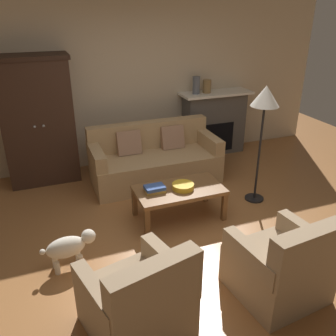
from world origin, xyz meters
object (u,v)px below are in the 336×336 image
fireplace (214,122)px  dog (69,247)px  fruit_bowl (183,186)px  mantel_vase_slate (196,85)px  floor_lamp (265,103)px  book_stack (155,189)px  armoire (38,121)px  armchair_near_right (281,267)px  mantel_vase_bronze (207,86)px  couch (154,161)px  armchair_near_left (138,302)px  coffee_table (179,192)px

fireplace → dog: bearing=-140.9°
fruit_bowl → mantel_vase_slate: mantel_vase_slate is taller
mantel_vase_slate → floor_lamp: 1.78m
fruit_bowl → mantel_vase_slate: 2.27m
book_stack → dog: 1.24m
armoire → armchair_near_right: size_ratio=2.14×
mantel_vase_bronze → armchair_near_right: size_ratio=0.25×
armoire → fireplace: bearing=1.5°
couch → dog: (-1.48, -1.62, -0.07)m
armchair_near_left → floor_lamp: 2.89m
armoire → mantel_vase_slate: armoire is taller
coffee_table → armchair_near_right: bearing=-77.4°
book_stack → mantel_vase_slate: mantel_vase_slate is taller
couch → coffee_table: 1.14m
armchair_near_left → fireplace: bearing=54.2°
armoire → armchair_near_left: bearing=-81.1°
armoire → armchair_near_left: size_ratio=2.03×
mantel_vase_slate → armchair_near_left: 4.05m
armchair_near_left → armoire: bearing=98.9°
armoire → floor_lamp: armoire is taller
mantel_vase_bronze → armchair_near_left: mantel_vase_bronze is taller
fireplace → couch: bearing=-152.8°
coffee_table → armchair_near_right: (0.36, -1.59, -0.05)m
couch → coffee_table: couch is taller
fruit_bowl → dog: bearing=-162.8°
book_stack → mantel_vase_bronze: (1.57, 1.80, 0.77)m
mantel_vase_slate → armchair_near_right: bearing=-101.6°
floor_lamp → dog: (-2.60, -0.53, -1.13)m
fireplace → dog: fireplace is taller
book_stack → floor_lamp: bearing=1.0°
couch → armchair_near_right: 2.75m
fruit_bowl → armchair_near_right: (0.31, -1.57, -0.14)m
couch → mantel_vase_slate: size_ratio=6.65×
couch → armoire: bearing=158.2°
armchair_near_left → book_stack: bearing=66.3°
dog → fireplace: bearing=39.1°
coffee_table → dog: size_ratio=1.92×
armoire → armchair_near_right: (1.87, -3.36, -0.63)m
fireplace → book_stack: (-1.75, -1.82, -0.11)m
armchair_near_right → floor_lamp: size_ratio=0.55×
fireplace → mantel_vase_slate: mantel_vase_slate is taller
coffee_table → floor_lamp: floor_lamp is taller
coffee_table → armchair_near_right: armchair_near_right is taller
armoire → floor_lamp: (2.69, -1.71, 0.43)m
armoire → book_stack: (1.20, -1.74, -0.49)m
armoire → coffee_table: (1.51, -1.77, -0.58)m
book_stack → dog: size_ratio=0.44×
armoire → book_stack: bearing=-55.5°
dog → armoire: bearing=92.3°
couch → mantel_vase_bronze: bearing=29.9°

